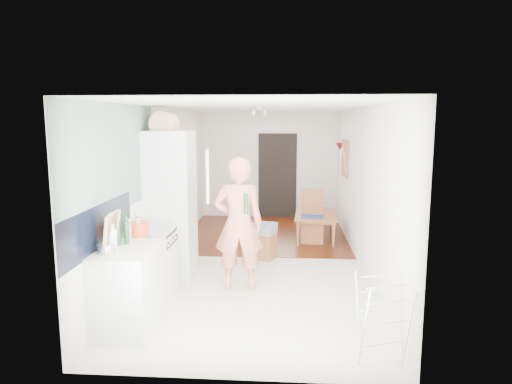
# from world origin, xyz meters

# --- Properties ---
(room_shell) EXTENTS (3.20, 7.00, 2.50)m
(room_shell) POSITION_xyz_m (0.00, 0.00, 1.25)
(room_shell) COLOR silver
(room_shell) RESTS_ON ground
(floor) EXTENTS (3.20, 7.00, 0.01)m
(floor) POSITION_xyz_m (0.00, 0.00, 0.00)
(floor) COLOR silver
(floor) RESTS_ON ground
(wood_floor_overlay) EXTENTS (3.20, 3.30, 0.01)m
(wood_floor_overlay) POSITION_xyz_m (0.00, 1.85, 0.01)
(wood_floor_overlay) COLOR #4F1907
(wood_floor_overlay) RESTS_ON room_shell
(sage_wall_panel) EXTENTS (0.02, 3.00, 1.30)m
(sage_wall_panel) POSITION_xyz_m (-1.59, -2.00, 1.85)
(sage_wall_panel) COLOR gray
(sage_wall_panel) RESTS_ON room_shell
(tile_splashback) EXTENTS (0.02, 1.90, 0.50)m
(tile_splashback) POSITION_xyz_m (-1.59, -2.55, 1.15)
(tile_splashback) COLOR black
(tile_splashback) RESTS_ON room_shell
(doorway_recess) EXTENTS (0.90, 0.04, 2.00)m
(doorway_recess) POSITION_xyz_m (0.20, 3.48, 1.00)
(doorway_recess) COLOR black
(doorway_recess) RESTS_ON room_shell
(base_cabinet) EXTENTS (0.60, 0.90, 0.86)m
(base_cabinet) POSITION_xyz_m (-1.30, -2.55, 0.43)
(base_cabinet) COLOR silver
(base_cabinet) RESTS_ON room_shell
(worktop) EXTENTS (0.62, 0.92, 0.06)m
(worktop) POSITION_xyz_m (-1.30, -2.55, 0.89)
(worktop) COLOR beige
(worktop) RESTS_ON room_shell
(range_cooker) EXTENTS (0.60, 0.60, 0.88)m
(range_cooker) POSITION_xyz_m (-1.30, -1.80, 0.44)
(range_cooker) COLOR silver
(range_cooker) RESTS_ON room_shell
(cooker_top) EXTENTS (0.60, 0.60, 0.04)m
(cooker_top) POSITION_xyz_m (-1.30, -1.80, 0.90)
(cooker_top) COLOR silver
(cooker_top) RESTS_ON room_shell
(fridge_housing) EXTENTS (0.66, 0.66, 2.15)m
(fridge_housing) POSITION_xyz_m (-1.27, -0.78, 1.07)
(fridge_housing) COLOR silver
(fridge_housing) RESTS_ON room_shell
(fridge_door) EXTENTS (0.14, 0.56, 0.70)m
(fridge_door) POSITION_xyz_m (-0.66, -1.08, 1.55)
(fridge_door) COLOR silver
(fridge_door) RESTS_ON room_shell
(fridge_interior) EXTENTS (0.02, 0.52, 0.66)m
(fridge_interior) POSITION_xyz_m (-0.96, -0.78, 1.55)
(fridge_interior) COLOR white
(fridge_interior) RESTS_ON room_shell
(pinboard) EXTENTS (0.03, 0.90, 0.70)m
(pinboard) POSITION_xyz_m (1.58, 1.90, 1.55)
(pinboard) COLOR #B57C50
(pinboard) RESTS_ON room_shell
(pinboard_frame) EXTENTS (0.00, 0.94, 0.74)m
(pinboard_frame) POSITION_xyz_m (1.57, 1.90, 1.55)
(pinboard_frame) COLOR brown
(pinboard_frame) RESTS_ON room_shell
(wall_sconce) EXTENTS (0.18, 0.18, 0.16)m
(wall_sconce) POSITION_xyz_m (1.54, 2.55, 1.75)
(wall_sconce) COLOR maroon
(wall_sconce) RESTS_ON room_shell
(person) EXTENTS (0.83, 0.58, 2.15)m
(person) POSITION_xyz_m (-0.22, -1.26, 1.08)
(person) COLOR #E57D68
(person) RESTS_ON floor
(dining_table) EXTENTS (0.73, 1.23, 0.42)m
(dining_table) POSITION_xyz_m (1.02, 1.55, 0.21)
(dining_table) COLOR brown
(dining_table) RESTS_ON floor
(dining_chair) EXTENTS (0.44, 0.44, 1.00)m
(dining_chair) POSITION_xyz_m (0.91, 1.25, 0.50)
(dining_chair) COLOR brown
(dining_chair) RESTS_ON floor
(stool) EXTENTS (0.43, 0.43, 0.44)m
(stool) POSITION_xyz_m (0.06, 0.16, 0.22)
(stool) COLOR brown
(stool) RESTS_ON floor
(grey_drape) EXTENTS (0.47, 0.47, 0.17)m
(grey_drape) POSITION_xyz_m (0.05, 0.13, 0.52)
(grey_drape) COLOR gray
(grey_drape) RESTS_ON stool
(drying_rack) EXTENTS (0.53, 0.50, 0.82)m
(drying_rack) POSITION_xyz_m (1.36, -3.06, 0.41)
(drying_rack) COLOR silver
(drying_rack) RESTS_ON floor
(bread_bin) EXTENTS (0.37, 0.35, 0.19)m
(bread_bin) POSITION_xyz_m (-1.30, -0.84, 2.25)
(bread_bin) COLOR tan
(bread_bin) RESTS_ON fridge_housing
(red_casserole) EXTENTS (0.30, 0.30, 0.16)m
(red_casserole) POSITION_xyz_m (-1.36, -2.00, 1.00)
(red_casserole) COLOR #C1451A
(red_casserole) RESTS_ON cooker_top
(steel_pan) EXTENTS (0.23, 0.23, 0.09)m
(steel_pan) POSITION_xyz_m (-1.45, -2.75, 0.97)
(steel_pan) COLOR silver
(steel_pan) RESTS_ON worktop
(held_bottle) EXTENTS (0.06, 0.06, 0.28)m
(held_bottle) POSITION_xyz_m (-0.10, -1.43, 1.23)
(held_bottle) COLOR #194121
(held_bottle) RESTS_ON person
(bottle_a) EXTENTS (0.08, 0.08, 0.33)m
(bottle_a) POSITION_xyz_m (-1.44, -2.43, 1.08)
(bottle_a) COLOR #194121
(bottle_a) RESTS_ON worktop
(bottle_b) EXTENTS (0.07, 0.07, 0.26)m
(bottle_b) POSITION_xyz_m (-1.36, -2.37, 1.05)
(bottle_b) COLOR #194121
(bottle_b) RESTS_ON worktop
(bottle_c) EXTENTS (0.10, 0.10, 0.23)m
(bottle_c) POSITION_xyz_m (-1.42, -2.64, 1.04)
(bottle_c) COLOR silver
(bottle_c) RESTS_ON worktop
(pepper_mill_front) EXTENTS (0.07, 0.07, 0.20)m
(pepper_mill_front) POSITION_xyz_m (-1.38, -2.24, 1.02)
(pepper_mill_front) COLOR tan
(pepper_mill_front) RESTS_ON worktop
(pepper_mill_back) EXTENTS (0.06, 0.06, 0.23)m
(pepper_mill_back) POSITION_xyz_m (-1.35, -2.02, 1.03)
(pepper_mill_back) COLOR tan
(pepper_mill_back) RESTS_ON worktop
(chopping_boards) EXTENTS (0.11, 0.31, 0.42)m
(chopping_boards) POSITION_xyz_m (-1.43, -2.63, 1.13)
(chopping_boards) COLOR tan
(chopping_boards) RESTS_ON worktop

